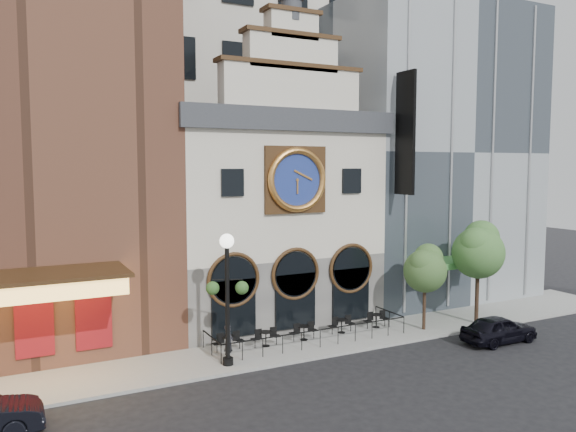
# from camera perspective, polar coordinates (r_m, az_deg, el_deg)

# --- Properties ---
(ground) EXTENTS (120.00, 120.00, 0.00)m
(ground) POSITION_cam_1_polar(r_m,az_deg,el_deg) (28.24, 4.55, -14.11)
(ground) COLOR black
(ground) RESTS_ON ground
(sidewalk) EXTENTS (44.00, 5.00, 0.15)m
(sidewalk) POSITION_cam_1_polar(r_m,az_deg,el_deg) (30.27, 2.02, -12.62)
(sidewalk) COLOR gray
(sidewalk) RESTS_ON ground
(clock_building) EXTENTS (12.60, 8.78, 18.65)m
(clock_building) POSITION_cam_1_polar(r_m,az_deg,el_deg) (33.69, -2.34, 0.67)
(clock_building) COLOR #605E5B
(clock_building) RESTS_ON ground
(theater_building) EXTENTS (14.00, 15.60, 25.00)m
(theater_building) POSITION_cam_1_polar(r_m,az_deg,el_deg) (32.86, -25.53, 10.40)
(theater_building) COLOR brown
(theater_building) RESTS_ON ground
(retail_building) EXTENTS (14.00, 14.40, 20.00)m
(retail_building) POSITION_cam_1_polar(r_m,az_deg,el_deg) (42.40, 12.64, 6.13)
(retail_building) COLOR gray
(retail_building) RESTS_ON ground
(office_tower) EXTENTS (20.00, 16.00, 40.00)m
(office_tower) POSITION_cam_1_polar(r_m,az_deg,el_deg) (46.21, -9.04, 18.44)
(office_tower) COLOR beige
(office_tower) RESTS_ON ground
(cafe_railing) EXTENTS (10.60, 2.60, 0.90)m
(cafe_railing) POSITION_cam_1_polar(r_m,az_deg,el_deg) (30.11, 2.02, -11.67)
(cafe_railing) COLOR black
(cafe_railing) RESTS_ON sidewalk
(bistro_0) EXTENTS (1.58, 0.68, 0.90)m
(bistro_0) POSITION_cam_1_polar(r_m,az_deg,el_deg) (28.60, -6.07, -12.58)
(bistro_0) COLOR black
(bistro_0) RESTS_ON sidewalk
(bistro_1) EXTENTS (1.58, 0.68, 0.90)m
(bistro_1) POSITION_cam_1_polar(r_m,az_deg,el_deg) (29.15, -2.27, -12.21)
(bistro_1) COLOR black
(bistro_1) RESTS_ON sidewalk
(bistro_2) EXTENTS (1.58, 0.68, 0.90)m
(bistro_2) POSITION_cam_1_polar(r_m,az_deg,el_deg) (30.12, 1.63, -11.64)
(bistro_2) COLOR black
(bistro_2) RESTS_ON sidewalk
(bistro_3) EXTENTS (1.58, 0.68, 0.90)m
(bistro_3) POSITION_cam_1_polar(r_m,az_deg,el_deg) (31.46, 5.46, -10.93)
(bistro_3) COLOR black
(bistro_3) RESTS_ON sidewalk
(bistro_4) EXTENTS (1.58, 0.68, 0.90)m
(bistro_4) POSITION_cam_1_polar(r_m,az_deg,el_deg) (32.72, 8.96, -10.33)
(bistro_4) COLOR black
(bistro_4) RESTS_ON sidewalk
(car_right) EXTENTS (4.32, 1.77, 1.47)m
(car_right) POSITION_cam_1_polar(r_m,az_deg,el_deg) (32.08, 20.64, -10.69)
(car_right) COLOR black
(car_right) RESTS_ON ground
(pedestrian) EXTENTS (0.70, 0.75, 1.71)m
(pedestrian) POSITION_cam_1_polar(r_m,az_deg,el_deg) (27.17, -6.03, -12.67)
(pedestrian) COLOR black
(pedestrian) RESTS_ON sidewalk
(lamppost) EXTENTS (1.84, 1.15, 6.09)m
(lamppost) POSITION_cam_1_polar(r_m,az_deg,el_deg) (25.85, -6.19, -6.92)
(lamppost) COLOR black
(lamppost) RESTS_ON sidewalk
(tree_left) EXTENTS (2.49, 2.39, 4.79)m
(tree_left) POSITION_cam_1_polar(r_m,az_deg,el_deg) (32.27, 13.78, -5.09)
(tree_left) COLOR #382619
(tree_left) RESTS_ON sidewalk
(tree_right) EXTENTS (3.10, 2.99, 5.97)m
(tree_right) POSITION_cam_1_polar(r_m,az_deg,el_deg) (34.30, 18.79, -3.15)
(tree_right) COLOR #382619
(tree_right) RESTS_ON sidewalk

